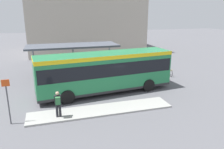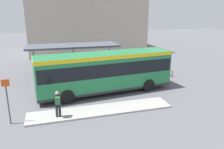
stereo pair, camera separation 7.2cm
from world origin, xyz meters
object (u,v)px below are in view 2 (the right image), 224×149
(city_bus, at_px, (106,70))
(potted_planter_near_shelter, at_px, (42,78))
(bicycle_red, at_px, (164,69))
(pedestrian_waiting, at_px, (58,103))
(bicycle_yellow, at_px, (169,72))
(bicycle_blue, at_px, (164,71))
(platform_sign, at_px, (8,100))

(city_bus, xyz_separation_m, potted_planter_near_shelter, (-5.11, 3.21, -1.19))
(bicycle_red, xyz_separation_m, potted_planter_near_shelter, (-13.04, -1.06, 0.36))
(pedestrian_waiting, xyz_separation_m, bicycle_yellow, (11.82, 6.71, -0.72))
(pedestrian_waiting, bearing_deg, bicycle_red, -54.63)
(city_bus, relative_size, bicycle_blue, 6.65)
(bicycle_yellow, height_order, potted_planter_near_shelter, potted_planter_near_shelter)
(bicycle_yellow, xyz_separation_m, platform_sign, (-14.64, -6.58, 1.19))
(bicycle_red, bearing_deg, bicycle_yellow, 173.98)
(city_bus, height_order, pedestrian_waiting, city_bus)
(pedestrian_waiting, relative_size, potted_planter_near_shelter, 1.18)
(pedestrian_waiting, xyz_separation_m, platform_sign, (-2.82, 0.14, 0.47))
(potted_planter_near_shelter, distance_m, platform_sign, 7.11)
(potted_planter_near_shelter, bearing_deg, platform_sign, -104.67)
(bicycle_red, relative_size, platform_sign, 0.63)
(bicycle_blue, height_order, platform_sign, platform_sign)
(platform_sign, bearing_deg, potted_planter_near_shelter, 75.33)
(pedestrian_waiting, distance_m, platform_sign, 2.86)
(city_bus, distance_m, platform_sign, 7.80)
(pedestrian_waiting, height_order, bicycle_blue, pedestrian_waiting)
(bicycle_blue, xyz_separation_m, potted_planter_near_shelter, (-12.65, -0.40, 0.38))
(potted_planter_near_shelter, bearing_deg, bicycle_red, 4.65)
(bicycle_blue, bearing_deg, bicycle_red, 150.42)
(bicycle_blue, relative_size, platform_sign, 0.61)
(city_bus, bearing_deg, pedestrian_waiting, -143.32)
(bicycle_yellow, distance_m, potted_planter_near_shelter, 12.86)
(bicycle_yellow, relative_size, bicycle_red, 0.96)
(bicycle_yellow, bearing_deg, bicycle_red, 178.48)
(bicycle_blue, bearing_deg, platform_sign, -62.56)
(pedestrian_waiting, xyz_separation_m, bicycle_blue, (11.62, 7.37, -0.72))
(city_bus, height_order, bicycle_yellow, city_bus)
(pedestrian_waiting, xyz_separation_m, bicycle_red, (12.01, 8.03, -0.71))
(bicycle_red, bearing_deg, pedestrian_waiting, 125.83)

